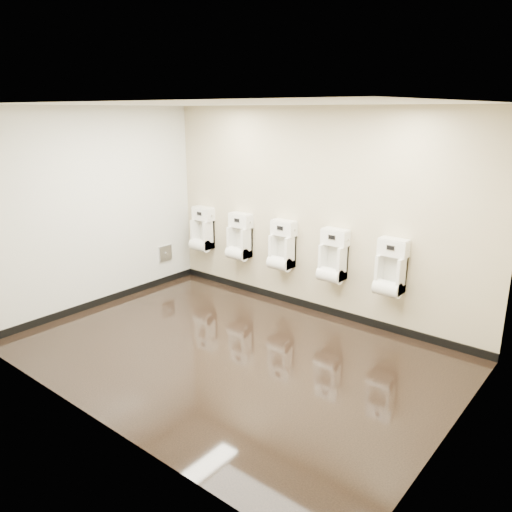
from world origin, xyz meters
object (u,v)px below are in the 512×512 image
(access_panel, at_px, (165,253))
(urinal_3, at_px, (333,260))
(urinal_1, at_px, (239,240))
(urinal_4, at_px, (390,272))
(urinal_0, at_px, (202,232))
(urinal_2, at_px, (282,249))

(access_panel, relative_size, urinal_3, 0.36)
(urinal_1, height_order, urinal_3, same)
(urinal_1, height_order, urinal_4, same)
(urinal_3, distance_m, urinal_4, 0.81)
(access_panel, distance_m, urinal_4, 3.71)
(urinal_0, height_order, urinal_3, same)
(access_panel, distance_m, urinal_1, 1.34)
(urinal_3, bearing_deg, urinal_0, 180.00)
(urinal_1, relative_size, urinal_4, 1.00)
(urinal_0, bearing_deg, urinal_4, 0.00)
(urinal_3, bearing_deg, urinal_1, 180.00)
(urinal_1, bearing_deg, urinal_3, 0.00)
(urinal_1, distance_m, urinal_2, 0.80)
(urinal_2, bearing_deg, urinal_1, 180.00)
(urinal_1, xyz_separation_m, urinal_2, (0.80, 0.00, 0.00))
(urinal_1, height_order, urinal_2, same)
(urinal_0, relative_size, urinal_4, 1.00)
(urinal_4, bearing_deg, urinal_1, 180.00)
(urinal_2, relative_size, urinal_4, 1.00)
(access_panel, distance_m, urinal_0, 0.69)
(urinal_0, bearing_deg, urinal_3, 0.00)
(urinal_0, height_order, urinal_2, same)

